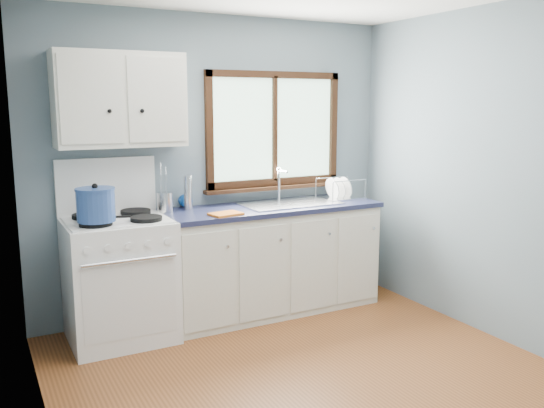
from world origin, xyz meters
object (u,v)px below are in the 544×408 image
stockpot (96,204)px  thermos (188,193)px  utensil_crock (165,202)px  gas_range (119,276)px  dish_rack (339,193)px  skillet (98,218)px  sink (290,211)px  base_cabinets (271,264)px

stockpot → thermos: (0.79, 0.33, -0.02)m
utensil_crock → thermos: bearing=6.1°
gas_range → dish_rack: size_ratio=3.55×
dish_rack → skillet: bearing=-176.6°
sink → utensil_crock: (-1.07, 0.13, 0.14)m
thermos → stockpot: bearing=-157.4°
gas_range → dish_rack: 2.08m
sink → thermos: size_ratio=3.00×
utensil_crock → thermos: size_ratio=1.44×
sink → skillet: (-1.65, -0.17, 0.12)m
base_cabinets → skillet: 1.59m
sink → dish_rack: (0.54, 0.03, 0.11)m
thermos → dish_rack: bearing=-4.8°
dish_rack → utensil_crock: bearing=174.6°
gas_range → thermos: bearing=15.3°
gas_range → utensil_crock: 0.68m
utensil_crock → thermos: 0.21m
sink → stockpot: (-1.66, -0.18, 0.22)m
skillet → thermos: thermos is taller
skillet → utensil_crock: 0.66m
gas_range → utensil_crock: (0.42, 0.15, 0.51)m
base_cabinets → skillet: bearing=-173.3°
sink → dish_rack: 0.55m
skillet → dish_rack: (2.19, 0.20, -0.01)m
stockpot → dish_rack: size_ratio=0.95×
skillet → utensil_crock: bearing=43.0°
dish_rack → stockpot: bearing=-176.4°
skillet → thermos: size_ratio=1.29×
utensil_crock → dish_rack: bearing=-3.5°
base_cabinets → dish_rack: bearing=2.6°
base_cabinets → dish_rack: dish_rack is taller
base_cabinets → skillet: skillet is taller
gas_range → skillet: size_ratio=3.75×
utensil_crock → thermos: utensil_crock is taller
base_cabinets → dish_rack: (0.72, 0.03, 0.56)m
skillet → dish_rack: dish_rack is taller
gas_range → stockpot: size_ratio=3.75×
skillet → stockpot: size_ratio=1.00×
gas_range → skillet: (-0.16, -0.15, 0.49)m
gas_range → stockpot: gas_range is taller
dish_rack → base_cabinets: bearing=-179.3°
skillet → dish_rack: 2.20m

